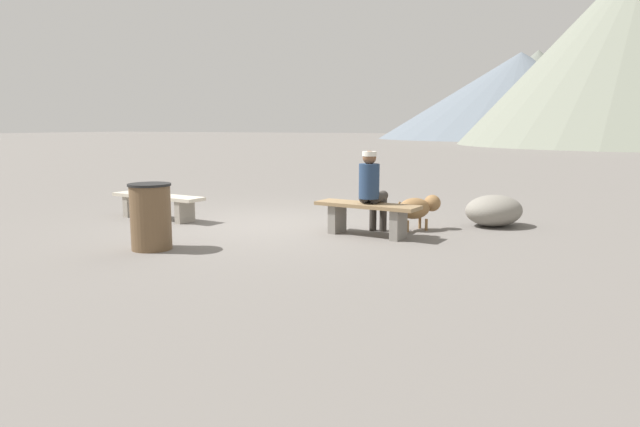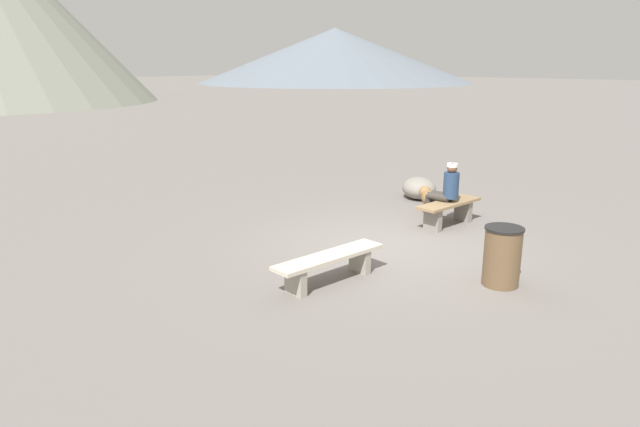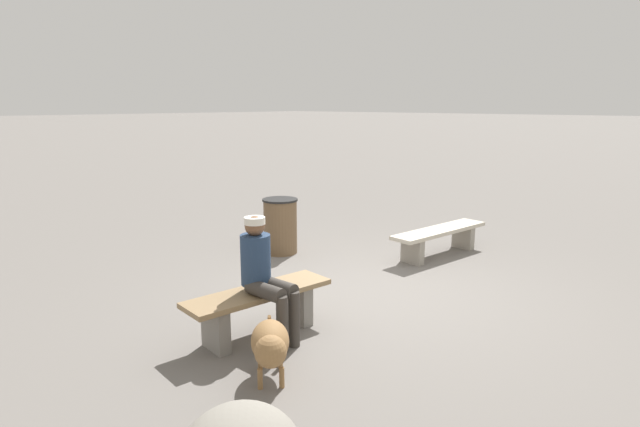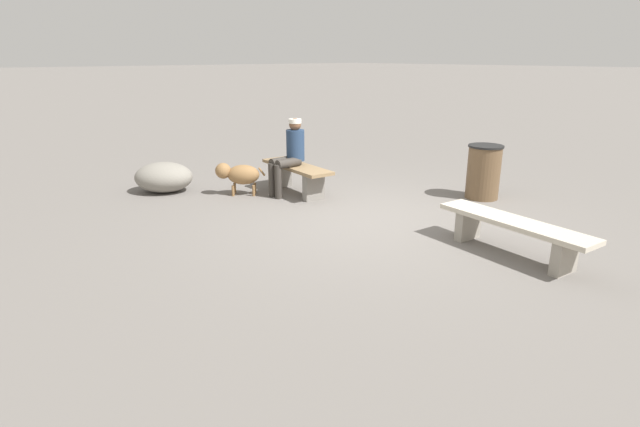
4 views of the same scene
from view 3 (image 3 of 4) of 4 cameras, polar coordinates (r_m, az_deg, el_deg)
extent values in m
cube|color=slate|center=(6.72, 5.99, -8.72)|extent=(210.00, 210.00, 0.06)
cube|color=gray|center=(8.90, 15.17, -2.48)|extent=(0.16, 0.37, 0.37)
cube|color=gray|center=(7.91, 9.93, -4.03)|extent=(0.16, 0.37, 0.37)
cube|color=beige|center=(8.35, 12.78, -1.80)|extent=(1.91, 0.62, 0.06)
cube|color=gray|center=(5.76, -2.36, -9.64)|extent=(0.17, 0.36, 0.43)
cube|color=gray|center=(5.25, -11.18, -12.09)|extent=(0.17, 0.36, 0.43)
cube|color=#8C704C|center=(5.40, -6.61, -8.49)|extent=(1.60, 0.62, 0.05)
cylinder|color=navy|center=(5.27, -6.95, -4.96)|extent=(0.30, 0.30, 0.50)
sphere|color=brown|center=(5.19, -7.05, -1.35)|extent=(0.20, 0.20, 0.20)
cylinder|color=silver|center=(5.17, -7.06, -0.76)|extent=(0.21, 0.21, 0.07)
cylinder|color=#38332D|center=(5.15, -5.91, -8.32)|extent=(0.16, 0.44, 0.15)
cylinder|color=#38332D|center=(5.10, -4.12, -11.84)|extent=(0.11, 0.11, 0.55)
cylinder|color=#38332D|center=(5.25, -4.59, -7.88)|extent=(0.16, 0.44, 0.15)
cylinder|color=#38332D|center=(5.21, -2.81, -11.31)|extent=(0.11, 0.11, 0.55)
ellipsoid|color=olive|center=(4.64, -5.41, -13.52)|extent=(0.59, 0.61, 0.33)
sphere|color=olive|center=(4.31, -5.35, -14.61)|extent=(0.26, 0.26, 0.26)
cylinder|color=olive|center=(4.60, -4.14, -17.23)|extent=(0.04, 0.04, 0.18)
cylinder|color=olive|center=(4.60, -6.48, -17.28)|extent=(0.04, 0.04, 0.18)
cylinder|color=olive|center=(4.90, -4.30, -15.31)|extent=(0.04, 0.04, 0.18)
cylinder|color=olive|center=(4.90, -6.47, -15.36)|extent=(0.04, 0.04, 0.18)
cylinder|color=olive|center=(4.89, -5.48, -11.48)|extent=(0.10, 0.11, 0.15)
cylinder|color=brown|center=(8.31, -4.29, -1.45)|extent=(0.52, 0.52, 0.83)
cylinder|color=black|center=(8.22, -4.34, 1.48)|extent=(0.55, 0.55, 0.03)
camera|label=1|loc=(11.59, -45.38, 4.79)|focal=31.83mm
camera|label=2|loc=(15.70, 8.22, 14.63)|focal=31.40mm
camera|label=4|loc=(9.76, 50.67, 6.99)|focal=28.23mm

